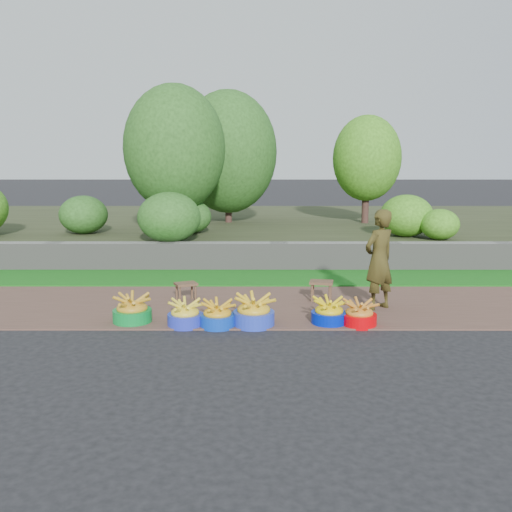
{
  "coord_description": "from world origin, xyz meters",
  "views": [
    {
      "loc": [
        -0.44,
        -7.02,
        2.14
      ],
      "look_at": [
        -0.45,
        1.3,
        0.75
      ],
      "focal_mm": 40.0,
      "sensor_mm": 36.0,
      "label": 1
    }
  ],
  "objects_px": {
    "basin_b": "(185,315)",
    "basin_e": "(329,313)",
    "basin_a": "(132,310)",
    "stool_left": "(186,286)",
    "basin_c": "(217,315)",
    "basin_d": "(254,312)",
    "stool_right": "(321,285)",
    "vendor_woman": "(379,259)",
    "basin_f": "(359,315)"
  },
  "relations": [
    {
      "from": "basin_a",
      "to": "basin_f",
      "type": "xyz_separation_m",
      "value": [
        3.01,
        -0.13,
        -0.02
      ]
    },
    {
      "from": "basin_a",
      "to": "basin_b",
      "type": "xyz_separation_m",
      "value": [
        0.72,
        -0.15,
        -0.02
      ]
    },
    {
      "from": "basin_a",
      "to": "vendor_woman",
      "type": "xyz_separation_m",
      "value": [
        3.42,
        0.69,
        0.57
      ]
    },
    {
      "from": "basin_c",
      "to": "stool_left",
      "type": "bearing_deg",
      "value": 113.34
    },
    {
      "from": "basin_d",
      "to": "basin_f",
      "type": "bearing_deg",
      "value": -0.17
    },
    {
      "from": "basin_e",
      "to": "stool_left",
      "type": "xyz_separation_m",
      "value": [
        -2.04,
        1.2,
        0.09
      ]
    },
    {
      "from": "basin_e",
      "to": "vendor_woman",
      "type": "xyz_separation_m",
      "value": [
        0.8,
        0.75,
        0.59
      ]
    },
    {
      "from": "basin_b",
      "to": "vendor_woman",
      "type": "xyz_separation_m",
      "value": [
        2.7,
        0.84,
        0.59
      ]
    },
    {
      "from": "basin_c",
      "to": "stool_left",
      "type": "distance_m",
      "value": 1.45
    },
    {
      "from": "stool_right",
      "to": "stool_left",
      "type": "bearing_deg",
      "value": -179.89
    },
    {
      "from": "basin_a",
      "to": "stool_right",
      "type": "xyz_separation_m",
      "value": [
        2.65,
        1.15,
        0.09
      ]
    },
    {
      "from": "basin_d",
      "to": "stool_right",
      "type": "bearing_deg",
      "value": 51.19
    },
    {
      "from": "basin_e",
      "to": "stool_right",
      "type": "distance_m",
      "value": 1.21
    },
    {
      "from": "basin_c",
      "to": "basin_d",
      "type": "distance_m",
      "value": 0.48
    },
    {
      "from": "basin_b",
      "to": "basin_e",
      "type": "distance_m",
      "value": 1.9
    },
    {
      "from": "basin_b",
      "to": "vendor_woman",
      "type": "distance_m",
      "value": 2.88
    },
    {
      "from": "stool_left",
      "to": "vendor_woman",
      "type": "distance_m",
      "value": 2.92
    },
    {
      "from": "basin_a",
      "to": "basin_d",
      "type": "distance_m",
      "value": 1.63
    },
    {
      "from": "basin_b",
      "to": "stool_right",
      "type": "bearing_deg",
      "value": 33.96
    },
    {
      "from": "basin_b",
      "to": "basin_f",
      "type": "xyz_separation_m",
      "value": [
        2.28,
        0.01,
        -0.0
      ]
    },
    {
      "from": "basin_b",
      "to": "basin_e",
      "type": "relative_size",
      "value": 0.99
    },
    {
      "from": "basin_b",
      "to": "basin_d",
      "type": "bearing_deg",
      "value": 1.21
    },
    {
      "from": "basin_a",
      "to": "basin_f",
      "type": "bearing_deg",
      "value": -2.54
    },
    {
      "from": "basin_b",
      "to": "stool_right",
      "type": "xyz_separation_m",
      "value": [
        1.93,
        1.3,
        0.11
      ]
    },
    {
      "from": "basin_d",
      "to": "basin_f",
      "type": "relative_size",
      "value": 1.2
    },
    {
      "from": "stool_left",
      "to": "vendor_woman",
      "type": "bearing_deg",
      "value": -9.07
    },
    {
      "from": "basin_b",
      "to": "stool_left",
      "type": "height_order",
      "value": "basin_b"
    },
    {
      "from": "basin_d",
      "to": "basin_a",
      "type": "bearing_deg",
      "value": 175.45
    },
    {
      "from": "basin_b",
      "to": "basin_f",
      "type": "height_order",
      "value": "basin_b"
    },
    {
      "from": "basin_f",
      "to": "stool_right",
      "type": "xyz_separation_m",
      "value": [
        -0.36,
        1.28,
        0.12
      ]
    },
    {
      "from": "basin_b",
      "to": "basin_d",
      "type": "relative_size",
      "value": 0.85
    },
    {
      "from": "basin_a",
      "to": "basin_f",
      "type": "height_order",
      "value": "basin_a"
    },
    {
      "from": "basin_a",
      "to": "stool_right",
      "type": "bearing_deg",
      "value": 23.43
    },
    {
      "from": "stool_right",
      "to": "basin_d",
      "type": "bearing_deg",
      "value": -128.81
    },
    {
      "from": "basin_a",
      "to": "stool_left",
      "type": "xyz_separation_m",
      "value": [
        0.58,
        1.14,
        0.07
      ]
    },
    {
      "from": "basin_b",
      "to": "stool_left",
      "type": "bearing_deg",
      "value": 96.44
    },
    {
      "from": "stool_left",
      "to": "basin_d",
      "type": "bearing_deg",
      "value": -50.66
    },
    {
      "from": "vendor_woman",
      "to": "basin_d",
      "type": "bearing_deg",
      "value": -11.28
    },
    {
      "from": "basin_c",
      "to": "basin_e",
      "type": "bearing_deg",
      "value": 4.73
    },
    {
      "from": "basin_d",
      "to": "stool_left",
      "type": "bearing_deg",
      "value": 129.34
    },
    {
      "from": "basin_a",
      "to": "basin_c",
      "type": "relative_size",
      "value": 1.12
    },
    {
      "from": "basin_f",
      "to": "vendor_woman",
      "type": "distance_m",
      "value": 1.1
    },
    {
      "from": "basin_b",
      "to": "basin_f",
      "type": "relative_size",
      "value": 1.02
    },
    {
      "from": "stool_left",
      "to": "vendor_woman",
      "type": "height_order",
      "value": "vendor_woman"
    },
    {
      "from": "basin_a",
      "to": "basin_b",
      "type": "relative_size",
      "value": 1.11
    },
    {
      "from": "basin_e",
      "to": "stool_left",
      "type": "bearing_deg",
      "value": 149.46
    },
    {
      "from": "basin_c",
      "to": "vendor_woman",
      "type": "height_order",
      "value": "vendor_woman"
    },
    {
      "from": "stool_left",
      "to": "stool_right",
      "type": "distance_m",
      "value": 2.07
    },
    {
      "from": "basin_a",
      "to": "stool_left",
      "type": "relative_size",
      "value": 1.31
    },
    {
      "from": "stool_right",
      "to": "basin_f",
      "type": "bearing_deg",
      "value": -74.47
    }
  ]
}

